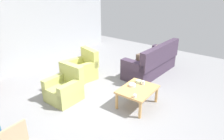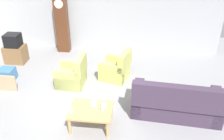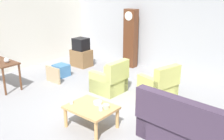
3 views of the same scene
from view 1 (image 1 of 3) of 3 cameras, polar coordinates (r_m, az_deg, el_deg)
The scene contains 11 objects.
ground_plane at distance 5.60m, azimuth -1.76°, elevation -8.65°, with size 10.40×10.40×0.00m, color gray.
garage_door_wall at distance 7.63m, azimuth -24.23°, elevation 11.21°, with size 8.40×0.16×3.20m, color #ADAFB5.
couch_floral at distance 7.18m, azimuth 10.49°, elevation 1.75°, with size 2.16×1.03×1.04m.
armchair_olive_near at distance 5.72m, azimuth -12.46°, elevation -4.96°, with size 0.81×0.78×0.92m.
armchair_olive_far at distance 6.80m, azimuth -7.76°, elevation 0.23°, with size 0.96×0.94×0.92m.
coffee_table_wood at distance 5.32m, azimuth 6.80°, elevation -5.57°, with size 0.96×0.76×0.47m.
framed_picture_leaning at distance 4.58m, azimuth -25.01°, elevation -15.97°, with size 0.60×0.05×0.48m, color tan.
cup_white_porcelain at distance 4.90m, azimuth 6.14°, elevation -6.89°, with size 0.07×0.07×0.08m, color white.
cup_blue_rimmed at distance 5.48m, azimuth 8.33°, elevation -3.38°, with size 0.08×0.08×0.10m, color silver.
bowl_white_stacked at distance 5.37m, azimuth 5.45°, elevation -4.01°, with size 0.18×0.18×0.06m, color white.
bowl_shallow_green at distance 5.55m, azimuth 7.09°, elevation -3.05°, with size 0.15×0.15×0.07m, color #B2C69E.
Camera 1 is at (-3.70, -2.93, 3.01)m, focal length 34.33 mm.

